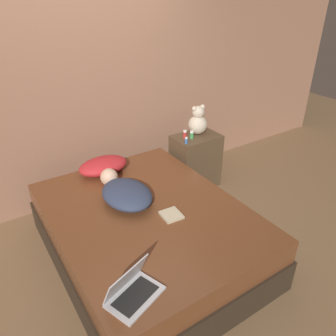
% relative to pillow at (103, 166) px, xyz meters
% --- Properties ---
extents(ground_plane, '(12.00, 12.00, 0.00)m').
position_rel_pillow_xyz_m(ground_plane, '(0.04, -0.82, -0.60)').
color(ground_plane, brown).
extents(wall_back, '(8.00, 0.06, 2.60)m').
position_rel_pillow_xyz_m(wall_back, '(0.04, 0.48, 0.70)').
color(wall_back, '#996B51').
rests_on(wall_back, ground_plane).
extents(bed, '(1.58, 2.04, 0.52)m').
position_rel_pillow_xyz_m(bed, '(0.04, -0.82, -0.34)').
color(bed, '#2D2319').
rests_on(bed, ground_plane).
extents(nightstand, '(0.55, 0.38, 0.68)m').
position_rel_pillow_xyz_m(nightstand, '(1.17, -0.07, -0.26)').
color(nightstand, brown).
rests_on(nightstand, ground_plane).
extents(pillow, '(0.51, 0.34, 0.16)m').
position_rel_pillow_xyz_m(pillow, '(0.00, 0.00, 0.00)').
color(pillow, red).
rests_on(pillow, bed).
extents(person_lying, '(0.43, 0.73, 0.17)m').
position_rel_pillow_xyz_m(person_lying, '(-0.04, -0.57, -0.00)').
color(person_lying, '#2D3851').
rests_on(person_lying, bed).
extents(laptop, '(0.40, 0.33, 0.22)m').
position_rel_pillow_xyz_m(laptop, '(-0.49, -1.56, -0.03)').
color(laptop, silver).
rests_on(laptop, bed).
extents(teddy_bear, '(0.23, 0.23, 0.35)m').
position_rel_pillow_xyz_m(teddy_bear, '(1.22, -0.02, 0.24)').
color(teddy_bear, beige).
rests_on(teddy_bear, nightstand).
extents(bottle_green, '(0.05, 0.05, 0.09)m').
position_rel_pillow_xyz_m(bottle_green, '(1.08, -0.09, 0.13)').
color(bottle_green, '#3D8E4C').
rests_on(bottle_green, nightstand).
extents(bottle_blue, '(0.03, 0.03, 0.07)m').
position_rel_pillow_xyz_m(bottle_blue, '(0.94, -0.17, 0.12)').
color(bottle_blue, '#3866B2').
rests_on(bottle_blue, nightstand).
extents(bottle_red, '(0.04, 0.04, 0.09)m').
position_rel_pillow_xyz_m(bottle_red, '(1.02, -0.03, 0.13)').
color(bottle_red, '#B72D2D').
rests_on(bottle_red, nightstand).
extents(book, '(0.18, 0.18, 0.02)m').
position_rel_pillow_xyz_m(book, '(0.17, -1.01, -0.07)').
color(book, '#C6B793').
rests_on(book, bed).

